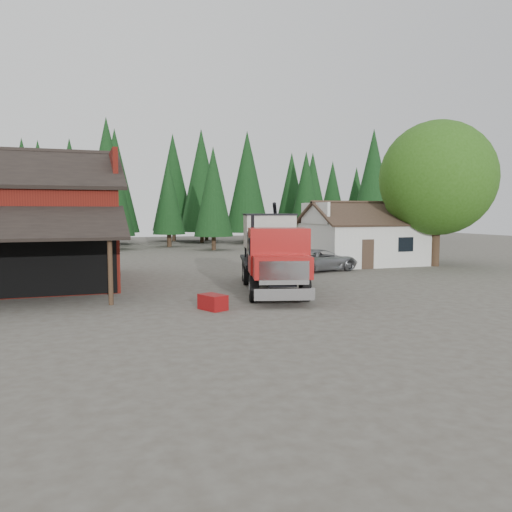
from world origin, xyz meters
name	(u,v)px	position (x,y,z in m)	size (l,w,h in m)	color
ground	(256,305)	(0.00, 0.00, 0.00)	(120.00, 120.00, 0.00)	#4B453B
farmhouse	(364,241)	(13.00, 13.00, 1.67)	(8.60, 6.42, 4.65)	silver
deciduous_tree	(438,182)	(17.01, 9.97, 5.91)	(8.00, 8.00, 10.20)	#382619
conifer_backdrop	(140,244)	(0.00, 42.00, 0.00)	(76.00, 16.00, 16.00)	black
near_pine_b	(213,192)	(6.00, 30.00, 5.89)	(3.96, 3.96, 10.40)	#382619
near_pine_c	(373,182)	(22.00, 26.00, 6.89)	(4.84, 4.84, 12.40)	#382619
near_pine_d	(107,177)	(-4.00, 34.00, 7.39)	(5.28, 5.28, 13.40)	#382619
feed_truck	(272,249)	(2.08, 3.60, 2.03)	(4.97, 9.95, 4.34)	black
silver_car	(321,260)	(8.00, 10.00, 0.71)	(2.37, 5.13, 1.43)	#94969B
equip_box	(213,302)	(-1.89, -0.28, 0.30)	(0.70, 1.10, 0.60)	maroon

